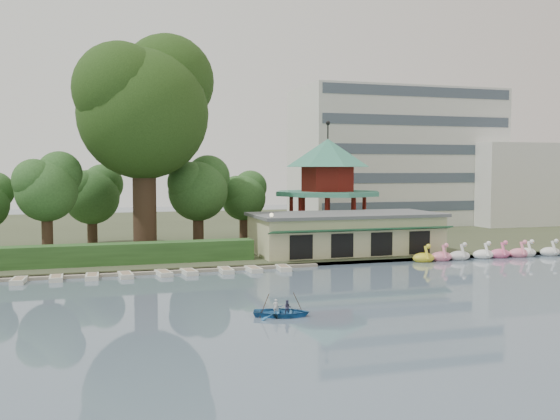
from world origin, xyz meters
name	(u,v)px	position (x,y,z in m)	size (l,w,h in m)	color
ground_plane	(335,311)	(0.00, 0.00, 0.00)	(220.00, 220.00, 0.00)	slate
shore	(196,229)	(0.00, 52.00, 0.20)	(220.00, 70.00, 0.40)	#424930
embankment	(260,266)	(0.00, 17.30, 0.15)	(220.00, 0.60, 0.30)	gray
dock	(119,273)	(-12.00, 17.20, 0.12)	(34.00, 1.60, 0.24)	gray
boathouse	(345,232)	(10.00, 21.97, 2.37)	(18.60, 9.39, 3.90)	#C0BB8C
pavilion	(328,179)	(12.00, 32.00, 7.48)	(12.40, 12.40, 13.50)	#C0BB8C
office_building	(415,162)	(32.67, 49.00, 9.73)	(38.00, 18.00, 20.00)	silver
hedge	(81,255)	(-15.00, 20.50, 1.30)	(30.00, 2.00, 1.80)	#2F5926
lamp_post	(272,228)	(1.50, 19.00, 3.34)	(0.36, 0.36, 4.28)	black
big_tree	(145,103)	(-8.83, 28.21, 15.16)	(14.07, 13.11, 21.96)	#3A281C
small_trees	(98,193)	(-13.38, 31.40, 6.19)	(38.97, 15.93, 9.91)	#3A281C
swan_boats	(508,253)	(24.99, 16.54, 0.40)	(20.56, 2.11, 1.92)	yellow
moored_rowboats	(110,276)	(-12.78, 15.80, 0.18)	(29.92, 2.71, 0.36)	silver
rowboat_with_passengers	(282,308)	(-3.51, -0.42, 0.48)	(5.47, 4.66, 2.01)	#28669E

